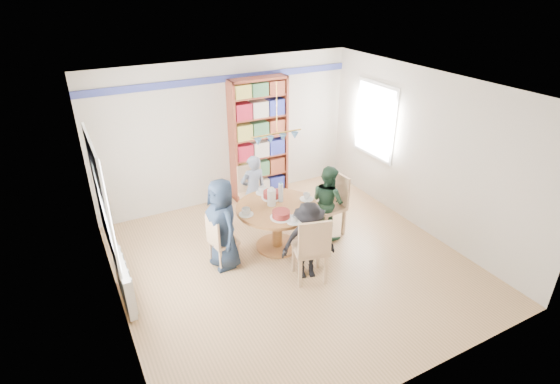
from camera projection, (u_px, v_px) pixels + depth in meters
ground at (292, 263)px, 6.76m from camera, size 5.00×5.00×0.00m
room_shell at (250, 148)px, 6.59m from camera, size 5.00×5.00×5.00m
radiator at (124, 280)px, 5.82m from camera, size 0.12×1.00×0.60m
dining_table at (277, 217)px, 6.90m from camera, size 1.30×1.30×0.75m
chair_left at (219, 239)px, 6.50m from camera, size 0.42×0.42×0.84m
chair_right at (333, 201)px, 7.32m from camera, size 0.50×0.50×1.06m
chair_far at (252, 190)px, 7.75m from camera, size 0.45×0.45×1.01m
chair_near at (312, 247)px, 6.11m from camera, size 0.58×0.58×1.06m
person_left at (223, 224)px, 6.41m from camera, size 0.53×0.74×1.43m
person_right at (328, 202)px, 7.22m from camera, size 0.57×0.68×1.26m
person_far at (253, 190)px, 7.56m from camera, size 0.47×0.31×1.28m
person_near at (308, 241)px, 6.21m from camera, size 0.88×0.66×1.21m
bookshelf at (259, 140)px, 8.32m from camera, size 1.12×0.33×2.34m
tableware at (275, 202)px, 6.79m from camera, size 1.29×1.29×0.34m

